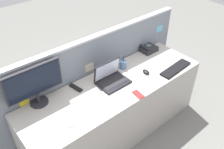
% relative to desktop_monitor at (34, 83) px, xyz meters
% --- Properties ---
extents(ground_plane, '(10.00, 10.00, 0.00)m').
position_rel_desktop_monitor_xyz_m(ground_plane, '(0.76, -0.29, -0.97)').
color(ground_plane, slate).
extents(desk, '(2.18, 0.68, 0.72)m').
position_rel_desktop_monitor_xyz_m(desk, '(0.76, -0.29, -0.60)').
color(desk, '#ADA89E').
rests_on(desk, ground_plane).
extents(cubicle_divider, '(2.59, 0.08, 1.17)m').
position_rel_desktop_monitor_xyz_m(cubicle_divider, '(0.76, 0.09, -0.38)').
color(cubicle_divider, gray).
rests_on(cubicle_divider, ground_plane).
extents(desktop_monitor, '(0.56, 0.18, 0.42)m').
position_rel_desktop_monitor_xyz_m(desktop_monitor, '(0.00, 0.00, 0.00)').
color(desktop_monitor, '#232328').
rests_on(desktop_monitor, desk).
extents(laptop, '(0.34, 0.26, 0.23)m').
position_rel_desktop_monitor_xyz_m(laptop, '(0.77, -0.20, -0.19)').
color(laptop, black).
rests_on(laptop, desk).
extents(desk_phone, '(0.21, 0.18, 0.10)m').
position_rel_desktop_monitor_xyz_m(desk_phone, '(1.56, -0.02, -0.21)').
color(desk_phone, '#232328').
rests_on(desk_phone, desk).
extents(keyboard_main, '(0.47, 0.16, 0.02)m').
position_rel_desktop_monitor_xyz_m(keyboard_main, '(1.51, -0.52, -0.23)').
color(keyboard_main, black).
rests_on(keyboard_main, desk).
extents(computer_mouse_right_hand, '(0.08, 0.11, 0.03)m').
position_rel_desktop_monitor_xyz_m(computer_mouse_right_hand, '(1.18, -0.35, -0.23)').
color(computer_mouse_right_hand, black).
rests_on(computer_mouse_right_hand, desk).
extents(pen_cup, '(0.08, 0.08, 0.16)m').
position_rel_desktop_monitor_xyz_m(pen_cup, '(1.04, -0.10, -0.19)').
color(pen_cup, '#4C7093').
rests_on(pen_cup, desk).
extents(cell_phone_red_case, '(0.08, 0.14, 0.01)m').
position_rel_desktop_monitor_xyz_m(cell_phone_red_case, '(0.84, -0.56, -0.24)').
color(cell_phone_red_case, '#B22323').
rests_on(cell_phone_red_case, desk).
extents(cell_phone_white_slab, '(0.12, 0.17, 0.01)m').
position_rel_desktop_monitor_xyz_m(cell_phone_white_slab, '(0.11, -0.42, -0.24)').
color(cell_phone_white_slab, silver).
rests_on(cell_phone_white_slab, desk).
extents(tv_remote, '(0.07, 0.18, 0.02)m').
position_rel_desktop_monitor_xyz_m(tv_remote, '(0.40, -0.05, -0.23)').
color(tv_remote, black).
rests_on(tv_remote, desk).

